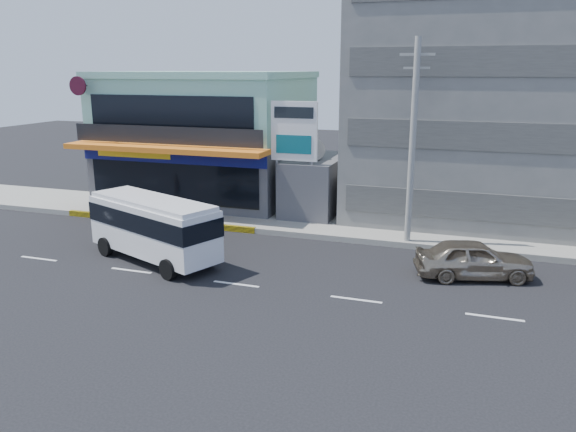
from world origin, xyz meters
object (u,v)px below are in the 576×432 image
at_px(sedan, 474,259).
at_px(minibus, 153,224).
at_px(concrete_building, 501,97).
at_px(motorcycle_rider, 140,212).
at_px(shop_building, 209,140).
at_px(satellite_dish, 312,159).
at_px(utility_pole_near, 412,143).
at_px(billboard, 294,138).

bearing_deg(sedan, minibus, 83.82).
distance_m(concrete_building, motorcycle_rider, 21.57).
xyz_separation_m(shop_building, satellite_dish, (8.00, -2.95, -0.42)).
bearing_deg(minibus, utility_pole_near, 28.86).
xyz_separation_m(concrete_building, billboard, (-10.50, -5.80, -2.07)).
bearing_deg(concrete_building, shop_building, -176.65).
distance_m(shop_building, satellite_dish, 8.54).
bearing_deg(billboard, concrete_building, 28.92).
bearing_deg(minibus, shop_building, 104.83).
distance_m(billboard, sedan, 11.77).
bearing_deg(sedan, satellite_dish, 36.25).
xyz_separation_m(satellite_dish, utility_pole_near, (6.00, -3.60, 1.57)).
bearing_deg(billboard, satellite_dish, 74.48).
xyz_separation_m(shop_building, sedan, (17.17, -10.05, -3.18)).
relative_size(concrete_building, utility_pole_near, 1.60).
bearing_deg(utility_pole_near, motorcycle_rider, -177.70).
distance_m(shop_building, motorcycle_rider, 7.92).
relative_size(satellite_dish, sedan, 0.31).
height_order(shop_building, minibus, shop_building).
relative_size(concrete_building, motorcycle_rider, 7.55).
height_order(satellite_dish, utility_pole_near, utility_pole_near).
bearing_deg(sedan, utility_pole_near, 26.14).
relative_size(satellite_dish, billboard, 0.22).
xyz_separation_m(shop_building, motorcycle_rider, (-0.93, -7.15, -3.30)).
bearing_deg(motorcycle_rider, billboard, 15.89).
height_order(shop_building, sedan, shop_building).
xyz_separation_m(concrete_building, satellite_dish, (-10.00, -4.00, -3.42)).
distance_m(shop_building, concrete_building, 18.28).
bearing_deg(minibus, satellite_dish, 63.66).
bearing_deg(concrete_building, utility_pole_near, -117.76).
bearing_deg(concrete_building, sedan, -94.28).
distance_m(minibus, motorcycle_rider, 6.86).
relative_size(billboard, sedan, 1.43).
distance_m(concrete_building, minibus, 20.64).
distance_m(billboard, motorcycle_rider, 9.73).
relative_size(satellite_dish, motorcycle_rider, 0.71).
height_order(satellite_dish, motorcycle_rider, satellite_dish).
bearing_deg(motorcycle_rider, shop_building, 82.57).
distance_m(shop_building, utility_pole_near, 15.50).
height_order(billboard, minibus, billboard).
relative_size(shop_building, concrete_building, 0.77).
bearing_deg(billboard, minibus, -118.63).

